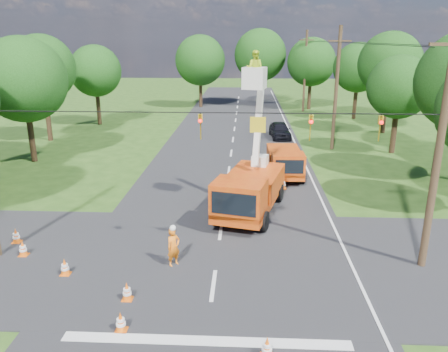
# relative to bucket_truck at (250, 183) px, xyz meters

# --- Properties ---
(ground) EXTENTS (140.00, 140.00, 0.00)m
(ground) POSITION_rel_bucket_truck_xyz_m (-1.42, 12.74, -1.77)
(ground) COLOR #264715
(ground) RESTS_ON ground
(road_main) EXTENTS (12.00, 100.00, 0.06)m
(road_main) POSITION_rel_bucket_truck_xyz_m (-1.42, 12.74, -1.77)
(road_main) COLOR black
(road_main) RESTS_ON ground
(road_cross) EXTENTS (56.00, 10.00, 0.07)m
(road_cross) POSITION_rel_bucket_truck_xyz_m (-1.42, -5.26, -1.77)
(road_cross) COLOR black
(road_cross) RESTS_ON ground
(stop_bar) EXTENTS (9.00, 0.45, 0.02)m
(stop_bar) POSITION_rel_bucket_truck_xyz_m (-1.42, -10.46, -1.77)
(stop_bar) COLOR silver
(stop_bar) RESTS_ON ground
(edge_line) EXTENTS (0.12, 90.00, 0.02)m
(edge_line) POSITION_rel_bucket_truck_xyz_m (4.18, 12.74, -1.77)
(edge_line) COLOR silver
(edge_line) RESTS_ON ground
(bucket_truck) EXTENTS (4.03, 7.11, 8.45)m
(bucket_truck) POSITION_rel_bucket_truck_xyz_m (0.00, 0.00, 0.00)
(bucket_truck) COLOR #C9540E
(bucket_truck) RESTS_ON ground
(second_truck) EXTENTS (2.31, 5.57, 2.07)m
(second_truck) POSITION_rel_bucket_truck_xyz_m (2.42, 6.77, -0.69)
(second_truck) COLOR #C9540E
(second_truck) RESTS_ON ground
(ground_worker) EXTENTS (0.71, 0.71, 1.66)m
(ground_worker) POSITION_rel_bucket_truck_xyz_m (-3.16, -5.73, -0.94)
(ground_worker) COLOR #F45B14
(ground_worker) RESTS_ON ground
(distant_car) EXTENTS (2.08, 4.45, 1.47)m
(distant_car) POSITION_rel_bucket_truck_xyz_m (2.98, 18.97, -1.03)
(distant_car) COLOR black
(distant_car) RESTS_ON ground
(traffic_cone_0) EXTENTS (0.38, 0.38, 0.71)m
(traffic_cone_0) POSITION_rel_bucket_truck_xyz_m (-4.18, -10.07, -1.41)
(traffic_cone_0) COLOR #E95C0C
(traffic_cone_0) RESTS_ON ground
(traffic_cone_1) EXTENTS (0.38, 0.38, 0.71)m
(traffic_cone_1) POSITION_rel_bucket_truck_xyz_m (0.44, -11.05, -1.41)
(traffic_cone_1) COLOR #E95C0C
(traffic_cone_1) RESTS_ON ground
(traffic_cone_2) EXTENTS (0.38, 0.38, 0.71)m
(traffic_cone_2) POSITION_rel_bucket_truck_xyz_m (0.45, -0.37, -1.41)
(traffic_cone_2) COLOR #E95C0C
(traffic_cone_2) RESTS_ON ground
(traffic_cone_3) EXTENTS (0.38, 0.38, 0.71)m
(traffic_cone_3) POSITION_rel_bucket_truck_xyz_m (2.12, 4.12, -1.41)
(traffic_cone_3) COLOR #E95C0C
(traffic_cone_3) RESTS_ON ground
(traffic_cone_4) EXTENTS (0.38, 0.38, 0.71)m
(traffic_cone_4) POSITION_rel_bucket_truck_xyz_m (-7.35, -6.72, -1.41)
(traffic_cone_4) COLOR #E95C0C
(traffic_cone_4) RESTS_ON ground
(traffic_cone_5) EXTENTS (0.38, 0.38, 0.71)m
(traffic_cone_5) POSITION_rel_bucket_truck_xyz_m (-9.79, -5.25, -1.41)
(traffic_cone_5) COLOR #E95C0C
(traffic_cone_5) RESTS_ON ground
(traffic_cone_6) EXTENTS (0.38, 0.38, 0.71)m
(traffic_cone_6) POSITION_rel_bucket_truck_xyz_m (-10.73, -4.02, -1.41)
(traffic_cone_6) COLOR #E95C0C
(traffic_cone_6) RESTS_ON ground
(traffic_cone_7) EXTENTS (0.38, 0.38, 0.71)m
(traffic_cone_7) POSITION_rel_bucket_truck_xyz_m (3.72, 8.53, -1.41)
(traffic_cone_7) COLOR #E95C0C
(traffic_cone_7) RESTS_ON ground
(traffic_cone_8) EXTENTS (0.38, 0.38, 0.71)m
(traffic_cone_8) POSITION_rel_bucket_truck_xyz_m (-4.44, -8.33, -1.41)
(traffic_cone_8) COLOR #E95C0C
(traffic_cone_8) RESTS_ON ground
(pole_right_near) EXTENTS (1.80, 0.30, 10.00)m
(pole_right_near) POSITION_rel_bucket_truck_xyz_m (7.08, -5.26, 3.34)
(pole_right_near) COLOR #4C3823
(pole_right_near) RESTS_ON ground
(pole_right_mid) EXTENTS (1.80, 0.30, 10.00)m
(pole_right_mid) POSITION_rel_bucket_truck_xyz_m (7.08, 14.74, 3.34)
(pole_right_mid) COLOR #4C3823
(pole_right_mid) RESTS_ON ground
(pole_right_far) EXTENTS (1.80, 0.30, 10.00)m
(pole_right_far) POSITION_rel_bucket_truck_xyz_m (7.08, 34.74, 3.34)
(pole_right_far) COLOR #4C3823
(pole_right_far) RESTS_ON ground
(signal_span) EXTENTS (18.00, 0.29, 1.07)m
(signal_span) POSITION_rel_bucket_truck_xyz_m (0.81, -5.27, 4.11)
(signal_span) COLOR black
(signal_span) RESTS_ON ground
(tree_left_d) EXTENTS (6.20, 6.20, 9.24)m
(tree_left_d) POSITION_rel_bucket_truck_xyz_m (-16.42, 9.74, 4.36)
(tree_left_d) COLOR #382616
(tree_left_d) RESTS_ON ground
(tree_left_e) EXTENTS (5.80, 5.80, 9.41)m
(tree_left_e) POSITION_rel_bucket_truck_xyz_m (-18.22, 16.74, 4.72)
(tree_left_e) COLOR #382616
(tree_left_e) RESTS_ON ground
(tree_left_f) EXTENTS (5.40, 5.40, 8.40)m
(tree_left_f) POSITION_rel_bucket_truck_xyz_m (-16.22, 24.74, 3.92)
(tree_left_f) COLOR #382616
(tree_left_f) RESTS_ON ground
(tree_right_c) EXTENTS (5.00, 5.00, 7.83)m
(tree_right_c) POSITION_rel_bucket_truck_xyz_m (11.78, 13.74, 3.54)
(tree_right_c) COLOR #382616
(tree_right_c) RESTS_ON ground
(tree_right_d) EXTENTS (6.00, 6.00, 9.70)m
(tree_right_d) POSITION_rel_bucket_truck_xyz_m (13.38, 21.74, 4.91)
(tree_right_d) COLOR #382616
(tree_right_d) RESTS_ON ground
(tree_right_e) EXTENTS (5.60, 5.60, 8.63)m
(tree_right_e) POSITION_rel_bucket_truck_xyz_m (12.38, 29.74, 4.04)
(tree_right_e) COLOR #382616
(tree_right_e) RESTS_ON ground
(tree_far_a) EXTENTS (6.60, 6.60, 9.50)m
(tree_far_a) POSITION_rel_bucket_truck_xyz_m (-6.42, 37.74, 4.42)
(tree_far_a) COLOR #382616
(tree_far_a) RESTS_ON ground
(tree_far_b) EXTENTS (7.00, 7.00, 10.32)m
(tree_far_b) POSITION_rel_bucket_truck_xyz_m (1.58, 39.74, 5.04)
(tree_far_b) COLOR #382616
(tree_far_b) RESTS_ON ground
(tree_far_c) EXTENTS (6.20, 6.20, 9.18)m
(tree_far_c) POSITION_rel_bucket_truck_xyz_m (8.08, 36.74, 4.29)
(tree_far_c) COLOR #382616
(tree_far_c) RESTS_ON ground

